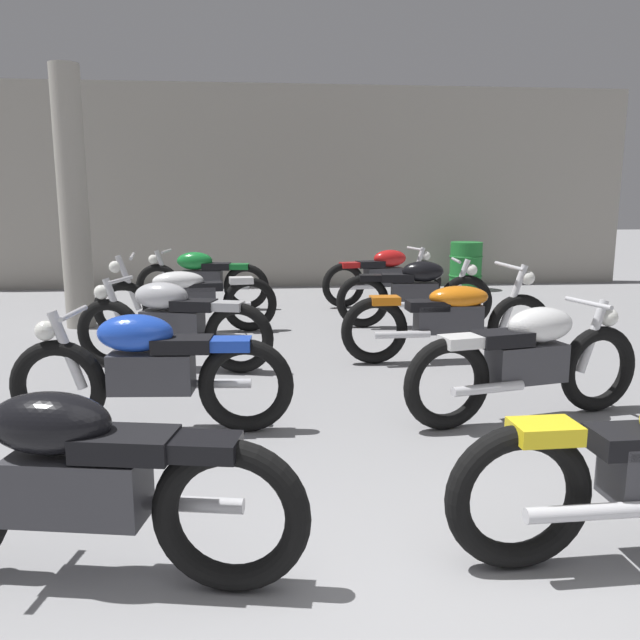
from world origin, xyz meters
TOP-DOWN VIEW (x-y plane):
  - back_wall at (0.00, 10.32)m, footprint 12.74×0.24m
  - support_pillar at (-2.80, 6.65)m, footprint 0.36×0.36m
  - motorcycle_left_row_0 at (-1.33, 0.87)m, footprint 1.96×0.57m
  - motorcycle_left_row_1 at (-1.30, 2.69)m, footprint 1.97×0.48m
  - motorcycle_left_row_2 at (-1.37, 4.39)m, footprint 1.93×0.69m
  - motorcycle_left_row_3 at (-1.40, 6.04)m, footprint 2.17×0.69m
  - motorcycle_left_row_4 at (-1.37, 7.83)m, footprint 1.97×0.49m
  - motorcycle_right_row_1 at (1.41, 2.69)m, footprint 1.95×0.66m
  - motorcycle_right_row_2 at (1.35, 4.45)m, footprint 2.17×0.68m
  - motorcycle_right_row_3 at (1.43, 6.17)m, footprint 1.97×0.48m
  - motorcycle_right_row_4 at (1.38, 7.92)m, footprint 1.95×0.66m
  - oil_drum at (3.15, 9.44)m, footprint 0.59×0.59m

SIDE VIEW (x-z plane):
  - oil_drum at x=3.15m, z-range 0.00..0.85m
  - motorcycle_left_row_3 at x=-1.40m, z-range -0.04..0.94m
  - motorcycle_right_row_2 at x=1.35m, z-range -0.04..0.94m
  - motorcycle_left_row_0 at x=-1.33m, z-range 0.02..0.90m
  - motorcycle_left_row_1 at x=-1.30m, z-range 0.02..0.90m
  - motorcycle_left_row_2 at x=-1.37m, z-range 0.02..0.90m
  - motorcycle_left_row_4 at x=-1.37m, z-range 0.02..0.90m
  - motorcycle_right_row_1 at x=1.41m, z-range 0.02..0.90m
  - motorcycle_right_row_3 at x=1.43m, z-range 0.02..0.90m
  - motorcycle_right_row_4 at x=1.38m, z-range 0.02..0.90m
  - support_pillar at x=-2.80m, z-range 0.00..3.20m
  - back_wall at x=0.00m, z-range 0.00..3.60m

